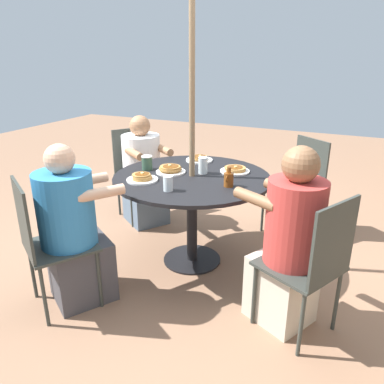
% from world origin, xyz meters
% --- Properties ---
extents(ground_plane, '(12.00, 12.00, 0.00)m').
position_xyz_m(ground_plane, '(0.00, 0.00, 0.00)').
color(ground_plane, '#8C664C').
extents(patio_table, '(1.22, 1.22, 0.75)m').
position_xyz_m(patio_table, '(0.00, 0.00, 0.64)').
color(patio_table, black).
rests_on(patio_table, ground).
extents(umbrella_pole, '(0.04, 0.04, 2.03)m').
position_xyz_m(umbrella_pole, '(0.00, 0.00, 1.01)').
color(umbrella_pole, '#846B4C').
rests_on(umbrella_pole, ground).
extents(patio_chair_north, '(0.56, 0.56, 0.92)m').
position_xyz_m(patio_chair_north, '(0.50, 1.01, 0.52)').
color(patio_chair_north, '#333833').
rests_on(patio_chair_north, ground).
extents(diner_north, '(0.51, 0.58, 1.17)m').
position_xyz_m(diner_north, '(0.43, 0.85, 0.54)').
color(diner_north, beige).
rests_on(diner_north, ground).
extents(patio_chair_east, '(0.59, 0.59, 0.92)m').
position_xyz_m(patio_chair_east, '(-0.89, 0.69, 0.52)').
color(patio_chair_east, '#333833').
rests_on(patio_chair_east, ground).
extents(patio_chair_south, '(0.58, 0.58, 0.92)m').
position_xyz_m(patio_chair_south, '(-0.63, -0.94, 0.52)').
color(patio_chair_south, '#333833').
rests_on(patio_chair_south, ground).
extents(diner_south, '(0.57, 0.60, 1.08)m').
position_xyz_m(diner_south, '(-0.53, -0.79, 0.49)').
color(diner_south, slate).
rests_on(diner_south, ground).
extents(patio_chair_west, '(0.58, 0.58, 0.92)m').
position_xyz_m(patio_chair_west, '(0.96, -0.59, 0.52)').
color(patio_chair_west, '#333833').
rests_on(patio_chair_west, ground).
extents(diner_west, '(0.60, 0.56, 1.13)m').
position_xyz_m(diner_west, '(0.81, -0.50, 0.51)').
color(diner_west, '#3D3D42').
rests_on(diner_west, ground).
extents(pancake_plate_a, '(0.23, 0.23, 0.05)m').
position_xyz_m(pancake_plate_a, '(-0.23, 0.27, 0.77)').
color(pancake_plate_a, white).
rests_on(pancake_plate_a, patio_table).
extents(pancake_plate_b, '(0.23, 0.23, 0.06)m').
position_xyz_m(pancake_plate_b, '(0.27, -0.28, 0.77)').
color(pancake_plate_b, white).
rests_on(pancake_plate_b, patio_table).
extents(pancake_plate_c, '(0.23, 0.23, 0.07)m').
position_xyz_m(pancake_plate_c, '(-0.00, -0.19, 0.77)').
color(pancake_plate_c, white).
rests_on(pancake_plate_c, patio_table).
extents(pancake_plate_d, '(0.23, 0.23, 0.05)m').
position_xyz_m(pancake_plate_d, '(-0.41, -0.13, 0.77)').
color(pancake_plate_d, white).
rests_on(pancake_plate_d, patio_table).
extents(syrup_bottle, '(0.09, 0.07, 0.15)m').
position_xyz_m(syrup_bottle, '(0.11, 0.34, 0.81)').
color(syrup_bottle, brown).
rests_on(syrup_bottle, patio_table).
extents(coffee_cup, '(0.09, 0.09, 0.11)m').
position_xyz_m(coffee_cup, '(0.01, -0.40, 0.81)').
color(coffee_cup, '#33513D').
rests_on(coffee_cup, patio_table).
extents(drinking_glass_a, '(0.07, 0.07, 0.13)m').
position_xyz_m(drinking_glass_a, '(-0.09, 0.05, 0.81)').
color(drinking_glass_a, silver).
rests_on(drinking_glass_a, patio_table).
extents(drinking_glass_b, '(0.07, 0.07, 0.11)m').
position_xyz_m(drinking_glass_b, '(0.37, -0.01, 0.80)').
color(drinking_glass_b, silver).
rests_on(drinking_glass_b, patio_table).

